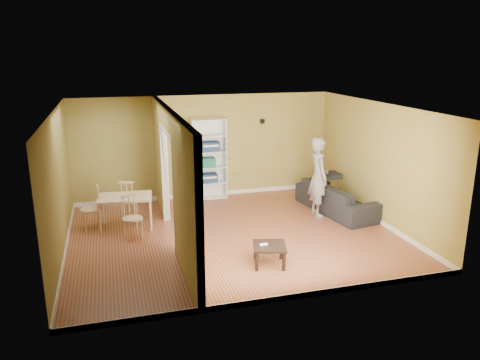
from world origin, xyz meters
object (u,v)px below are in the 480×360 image
object	(u,v)px
chair_near	(132,217)
sofa	(337,194)
person	(319,170)
coffee_table	(269,248)
bookshelf	(208,159)
chair_left	(91,208)
dining_table	(125,200)
chair_far	(129,199)

from	to	relation	value
chair_near	sofa	bearing A→B (deg)	-12.97
person	coffee_table	distance (m)	2.98
bookshelf	chair_near	xyz separation A→B (m)	(-2.03, -2.22, -0.58)
bookshelf	chair_left	xyz separation A→B (m)	(-2.84, -1.49, -0.55)
sofa	chair_near	world-z (taller)	chair_near
coffee_table	dining_table	bearing A→B (deg)	132.43
bookshelf	chair_left	size ratio (longest dim) A/B	2.16
sofa	dining_table	bearing A→B (deg)	77.47
coffee_table	chair_left	bearing A→B (deg)	139.17
person	chair_near	distance (m)	4.20
coffee_table	chair_far	distance (m)	3.82
coffee_table	chair_far	xyz separation A→B (m)	(-2.24, 3.09, 0.14)
sofa	person	distance (m)	0.83
bookshelf	chair_near	size ratio (longest dim) A/B	2.32
bookshelf	chair_left	bearing A→B (deg)	-152.37
sofa	dining_table	world-z (taller)	sofa
sofa	dining_table	xyz separation A→B (m)	(-4.78, 0.30, 0.18)
chair_left	chair_near	distance (m)	1.09
dining_table	chair_near	xyz separation A→B (m)	(0.10, -0.65, -0.18)
person	bookshelf	size ratio (longest dim) A/B	1.04
coffee_table	chair_left	distance (m)	4.02
coffee_table	chair_far	size ratio (longest dim) A/B	0.61
dining_table	chair_left	world-z (taller)	chair_left
person	chair_left	bearing A→B (deg)	88.89
chair_near	chair_far	bearing A→B (deg)	73.28
person	dining_table	size ratio (longest dim) A/B	1.92
person	chair_left	world-z (taller)	person
chair_left	chair_far	world-z (taller)	chair_left
bookshelf	chair_near	bearing A→B (deg)	-132.45
bookshelf	coffee_table	xyz separation A→B (m)	(0.20, -4.12, -0.70)
coffee_table	dining_table	distance (m)	3.47
sofa	bookshelf	world-z (taller)	bookshelf
person	coffee_table	xyz separation A→B (m)	(-1.91, -2.16, -0.74)
sofa	person	size ratio (longest dim) A/B	1.07
bookshelf	chair_far	bearing A→B (deg)	-153.24
coffee_table	chair_far	bearing A→B (deg)	126.01
dining_table	chair_near	distance (m)	0.68
dining_table	chair_far	bearing A→B (deg)	80.58
coffee_table	chair_near	size ratio (longest dim) A/B	0.64
bookshelf	coffee_table	bearing A→B (deg)	-87.18
coffee_table	chair_near	distance (m)	2.93
bookshelf	person	bearing A→B (deg)	-42.69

